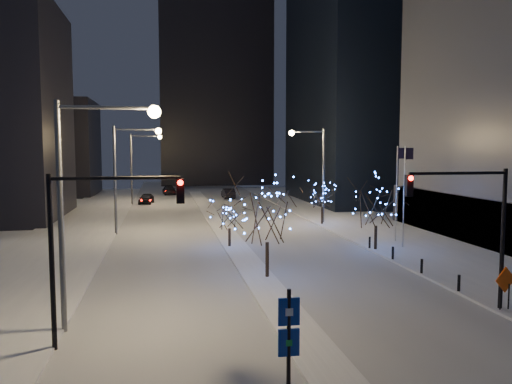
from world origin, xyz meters
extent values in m
plane|color=white|center=(0.00, 0.00, 0.00)|extent=(160.00, 160.00, 0.00)
cube|color=#B2B7C2|center=(0.00, 35.00, 0.01)|extent=(20.00, 130.00, 0.02)
cube|color=silver|center=(0.00, 30.00, 0.07)|extent=(2.00, 80.00, 0.15)
cube|color=silver|center=(15.00, 20.00, 0.07)|extent=(10.00, 90.00, 0.15)
cube|color=silver|center=(-14.00, 20.00, 0.07)|extent=(8.00, 90.00, 0.15)
cube|color=black|center=(-26.00, 70.00, 8.00)|extent=(18.00, 16.00, 16.00)
cube|color=black|center=(6.00, 92.00, 21.00)|extent=(24.00, 14.00, 42.00)
cylinder|color=#595E66|center=(-10.00, 2.00, 5.00)|extent=(0.24, 0.24, 10.00)
cylinder|color=#595E66|center=(-8.00, 2.00, 9.70)|extent=(4.00, 0.16, 0.16)
sphere|color=#FFC27F|center=(-6.00, 2.00, 9.55)|extent=(0.56, 0.56, 0.56)
cylinder|color=#595E66|center=(-10.00, 27.00, 5.00)|extent=(0.24, 0.24, 10.00)
cylinder|color=#595E66|center=(-8.00, 27.00, 9.70)|extent=(4.00, 0.16, 0.16)
sphere|color=#FFC27F|center=(-6.00, 27.00, 9.55)|extent=(0.56, 0.56, 0.56)
cylinder|color=#595E66|center=(-10.00, 52.00, 5.00)|extent=(0.24, 0.24, 10.00)
cylinder|color=#595E66|center=(-8.00, 52.00, 9.70)|extent=(4.00, 0.16, 0.16)
sphere|color=#FFC27F|center=(-6.00, 52.00, 9.55)|extent=(0.56, 0.56, 0.56)
cylinder|color=#595E66|center=(11.00, 30.00, 5.00)|extent=(0.24, 0.24, 10.00)
cylinder|color=#595E66|center=(9.25, 30.00, 9.70)|extent=(3.50, 0.16, 0.16)
sphere|color=#FFC27F|center=(7.50, 30.00, 9.55)|extent=(0.56, 0.56, 0.56)
cylinder|color=black|center=(-10.00, 0.00, 3.50)|extent=(0.20, 0.20, 7.00)
cylinder|color=black|center=(-7.50, 0.00, 6.80)|extent=(5.00, 0.14, 0.14)
cube|color=black|center=(-5.00, 0.00, 6.25)|extent=(0.32, 0.28, 1.00)
sphere|color=#FF0C05|center=(-5.00, -0.18, 6.60)|extent=(0.22, 0.22, 0.22)
cylinder|color=black|center=(10.50, 1.00, 3.50)|extent=(0.20, 0.20, 7.00)
cylinder|color=black|center=(8.00, 1.00, 6.80)|extent=(5.00, 0.14, 0.14)
cube|color=black|center=(5.50, 1.00, 6.25)|extent=(0.32, 0.28, 1.00)
sphere|color=#FF0C05|center=(5.50, 0.82, 6.60)|extent=(0.22, 0.22, 0.22)
cylinder|color=silver|center=(13.00, 16.00, 4.15)|extent=(0.10, 0.10, 8.00)
cube|color=black|center=(13.35, 16.00, 7.55)|extent=(0.70, 0.03, 0.90)
cylinder|color=silver|center=(13.60, 18.50, 4.15)|extent=(0.10, 0.10, 8.00)
cube|color=black|center=(13.95, 18.50, 7.55)|extent=(0.70, 0.03, 0.90)
cylinder|color=black|center=(10.20, 4.00, 0.60)|extent=(0.16, 0.16, 0.90)
cylinder|color=black|center=(10.20, 8.00, 0.60)|extent=(0.16, 0.16, 0.90)
cylinder|color=black|center=(10.20, 12.00, 0.60)|extent=(0.16, 0.16, 0.90)
cylinder|color=black|center=(10.20, 16.00, 0.60)|extent=(0.16, 0.16, 0.90)
imported|color=black|center=(-8.04, 52.76, 0.75)|extent=(2.37, 4.61, 1.50)
imported|color=black|center=(4.58, 58.47, 0.79)|extent=(1.82, 4.87, 1.59)
imported|color=black|center=(-4.58, 66.79, 0.74)|extent=(2.50, 5.25, 1.48)
cylinder|color=black|center=(0.50, 9.01, 1.21)|extent=(0.22, 0.22, 2.12)
cylinder|color=black|center=(-0.50, 18.89, 0.86)|extent=(0.22, 0.22, 1.43)
cylinder|color=black|center=(10.50, 15.59, 1.06)|extent=(0.22, 0.22, 1.83)
cylinder|color=black|center=(10.50, 28.80, 1.04)|extent=(0.22, 0.22, 1.78)
cylinder|color=black|center=(-2.00, -6.00, 1.87)|extent=(0.13, 0.13, 3.74)
cube|color=#0D2E96|center=(-2.00, -6.00, 3.04)|extent=(0.66, 0.10, 0.85)
cube|color=#0D2E96|center=(-2.00, -6.00, 2.08)|extent=(0.66, 0.10, 0.85)
cylinder|color=black|center=(10.34, 0.77, 0.77)|extent=(0.07, 0.07, 1.25)
cylinder|color=black|center=(10.79, 0.77, 0.77)|extent=(0.07, 0.07, 1.25)
cube|color=#FD590D|center=(10.56, 0.77, 1.62)|extent=(1.26, 0.31, 1.28)
camera|label=1|loc=(-5.69, -20.27, 7.98)|focal=35.00mm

